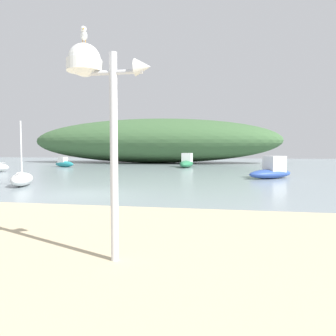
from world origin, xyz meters
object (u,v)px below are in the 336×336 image
sailboat_near_shore (22,179)px  motorboat_off_point (187,162)px  mast_structure (94,81)px  motorboat_far_right (64,163)px  seagull_on_radar (84,35)px  motorboat_mid_channel (272,171)px

sailboat_near_shore → motorboat_off_point: sailboat_near_shore is taller
sailboat_near_shore → mast_structure: bearing=-50.3°
motorboat_far_right → sailboat_near_shore: bearing=-67.9°
seagull_on_radar → sailboat_near_shore: seagull_on_radar is taller
mast_structure → motorboat_off_point: mast_structure is taller
mast_structure → seagull_on_radar: (-0.15, -0.01, 0.69)m
motorboat_far_right → motorboat_mid_channel: 23.21m
seagull_on_radar → motorboat_off_point: (-2.05, 29.79, -3.09)m
mast_structure → motorboat_mid_channel: bearing=73.8°
seagull_on_radar → motorboat_mid_channel: 18.41m
motorboat_far_right → mast_structure: bearing=-60.6°
mast_structure → motorboat_mid_channel: size_ratio=0.94×
seagull_on_radar → sailboat_near_shore: (-8.50, 10.44, -3.29)m
sailboat_near_shore → motorboat_far_right: 18.75m
sailboat_near_shore → motorboat_far_right: size_ratio=1.25×
mast_structure → motorboat_off_point: 29.96m
seagull_on_radar → motorboat_off_point: size_ratio=0.07×
mast_structure → motorboat_off_point: bearing=94.2°
mast_structure → motorboat_far_right: 32.03m
seagull_on_radar → sailboat_near_shore: size_ratio=0.09×
motorboat_off_point → motorboat_far_right: bearing=-171.7°
seagull_on_radar → motorboat_off_point: seagull_on_radar is taller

